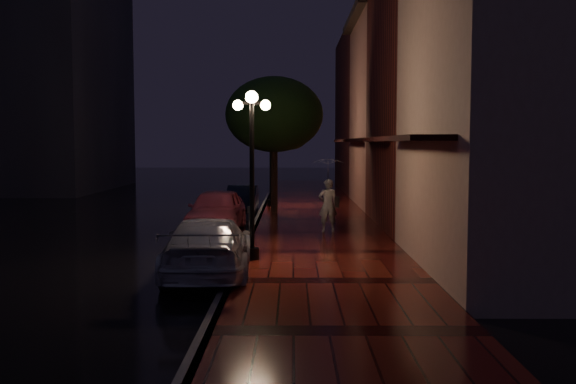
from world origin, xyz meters
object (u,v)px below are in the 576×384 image
(streetlamp_far, at_px, (271,154))
(silver_car, at_px, (208,247))
(street_tree, at_px, (274,117))
(pink_car, at_px, (216,210))
(parking_meter, at_px, (250,222))
(streetlamp_near, at_px, (252,164))
(woman_with_umbrella, at_px, (328,183))
(navy_car, at_px, (242,199))

(streetlamp_far, distance_m, silver_car, 15.55)
(street_tree, bearing_deg, silver_car, -95.57)
(street_tree, xyz_separation_m, pink_car, (-1.92, -4.75, -3.48))
(streetlamp_far, relative_size, pink_car, 0.96)
(streetlamp_far, bearing_deg, parking_meter, -90.95)
(streetlamp_near, bearing_deg, pink_car, 104.93)
(silver_car, bearing_deg, parking_meter, -105.36)
(street_tree, distance_m, parking_meter, 9.64)
(street_tree, bearing_deg, pink_car, -112.01)
(woman_with_umbrella, bearing_deg, silver_car, 60.46)
(street_tree, xyz_separation_m, woman_with_umbrella, (1.97, -5.80, -2.44))
(navy_car, relative_size, parking_meter, 3.19)
(parking_meter, bearing_deg, woman_with_umbrella, 66.15)
(streetlamp_near, bearing_deg, streetlamp_far, 90.00)
(navy_car, distance_m, parking_meter, 10.41)
(woman_with_umbrella, height_order, parking_meter, woman_with_umbrella)
(street_tree, height_order, parking_meter, street_tree)
(streetlamp_far, xyz_separation_m, navy_car, (-1.23, -1.68, -1.98))
(streetlamp_near, bearing_deg, parking_meter, 95.79)
(navy_car, distance_m, silver_car, 13.73)
(streetlamp_near, distance_m, streetlamp_far, 14.00)
(streetlamp_far, bearing_deg, silver_car, -93.53)
(streetlamp_far, distance_m, parking_meter, 12.15)
(streetlamp_far, bearing_deg, woman_with_umbrella, -75.79)
(street_tree, bearing_deg, navy_car, 138.12)
(pink_car, relative_size, woman_with_umbrella, 1.79)
(pink_car, bearing_deg, streetlamp_near, -73.34)
(streetlamp_far, height_order, navy_car, streetlamp_far)
(streetlamp_far, bearing_deg, navy_car, -126.19)
(navy_car, xyz_separation_m, parking_meter, (1.03, -10.35, 0.25))
(streetlamp_near, relative_size, streetlamp_far, 1.00)
(pink_car, bearing_deg, navy_car, 87.63)
(streetlamp_far, xyz_separation_m, street_tree, (0.26, -3.01, 1.64))
(streetlamp_far, xyz_separation_m, silver_car, (-0.95, -15.41, -1.90))
(street_tree, distance_m, navy_car, 4.14)
(streetlamp_near, distance_m, pink_car, 6.71)
(street_tree, relative_size, silver_car, 1.20)
(parking_meter, bearing_deg, navy_car, 108.82)
(silver_car, height_order, parking_meter, silver_car)
(streetlamp_far, relative_size, navy_car, 1.14)
(navy_car, bearing_deg, streetlamp_near, -84.49)
(silver_car, bearing_deg, navy_car, -91.68)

